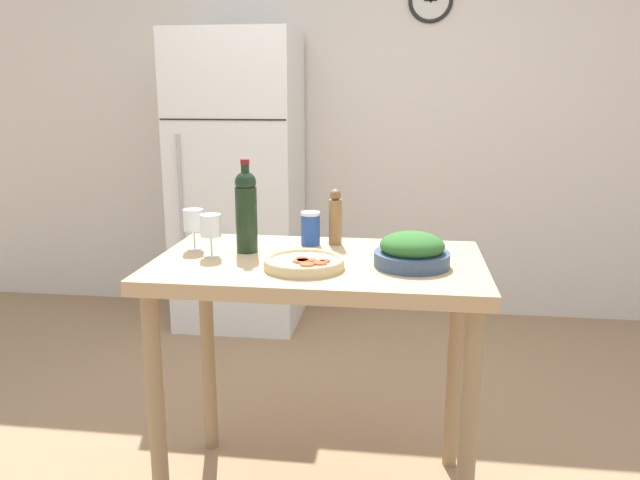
% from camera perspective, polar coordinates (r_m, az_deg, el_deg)
% --- Properties ---
extents(wall_back, '(6.40, 0.08, 2.60)m').
position_cam_1_polar(wall_back, '(4.19, 3.90, 10.96)').
color(wall_back, silver).
rests_on(wall_back, ground_plane).
extents(refrigerator, '(0.76, 0.64, 1.84)m').
position_cam_1_polar(refrigerator, '(3.99, -7.48, 5.24)').
color(refrigerator, white).
rests_on(refrigerator, ground_plane).
extents(prep_counter, '(1.12, 0.67, 0.92)m').
position_cam_1_polar(prep_counter, '(2.17, -0.12, -5.09)').
color(prep_counter, tan).
rests_on(prep_counter, ground_plane).
extents(wine_bottle, '(0.08, 0.08, 0.33)m').
position_cam_1_polar(wine_bottle, '(2.22, -6.76, 2.79)').
color(wine_bottle, black).
rests_on(wine_bottle, prep_counter).
extents(wine_glass_near, '(0.07, 0.07, 0.15)m').
position_cam_1_polar(wine_glass_near, '(2.18, -9.96, 1.11)').
color(wine_glass_near, silver).
rests_on(wine_glass_near, prep_counter).
extents(wine_glass_far, '(0.07, 0.07, 0.15)m').
position_cam_1_polar(wine_glass_far, '(2.29, -11.49, 1.72)').
color(wine_glass_far, silver).
rests_on(wine_glass_far, prep_counter).
extents(pepper_mill, '(0.05, 0.05, 0.21)m').
position_cam_1_polar(pepper_mill, '(2.32, 1.41, 2.01)').
color(pepper_mill, olive).
rests_on(pepper_mill, prep_counter).
extents(salad_bowl, '(0.25, 0.25, 0.11)m').
position_cam_1_polar(salad_bowl, '(2.06, 8.41, -1.03)').
color(salad_bowl, '#384C6B').
rests_on(salad_bowl, prep_counter).
extents(homemade_pizza, '(0.26, 0.26, 0.04)m').
position_cam_1_polar(homemade_pizza, '(2.02, -1.46, -2.07)').
color(homemade_pizza, '#DBC189').
rests_on(homemade_pizza, prep_counter).
extents(salt_canister, '(0.07, 0.07, 0.13)m').
position_cam_1_polar(salt_canister, '(2.32, -0.88, 1.08)').
color(salt_canister, '#284CA3').
rests_on(salt_canister, prep_counter).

